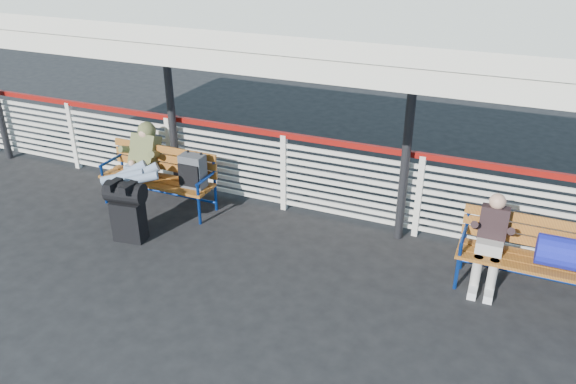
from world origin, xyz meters
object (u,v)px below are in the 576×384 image
at_px(luggage_stack, 127,209).
at_px(bench_left, 172,172).
at_px(companion_person, 490,241).
at_px(bench_right, 554,253).
at_px(traveler_man, 136,169).

bearing_deg(luggage_stack, bench_left, 79.88).
bearing_deg(companion_person, luggage_stack, -169.70).
bearing_deg(bench_left, companion_person, -2.42).
distance_m(luggage_stack, companion_person, 4.67).
height_order(bench_right, traveler_man, traveler_man).
distance_m(bench_left, bench_right, 5.24).
distance_m(luggage_stack, traveler_man, 0.81).
distance_m(bench_right, traveler_man, 5.62).
relative_size(luggage_stack, bench_left, 0.48).
height_order(bench_right, companion_person, companion_person).
bearing_deg(traveler_man, luggage_stack, -63.30).
distance_m(traveler_man, companion_person, 4.94).
xyz_separation_m(bench_left, companion_person, (4.55, -0.19, -0.01)).
distance_m(bench_right, companion_person, 0.69).
relative_size(luggage_stack, traveler_man, 0.53).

